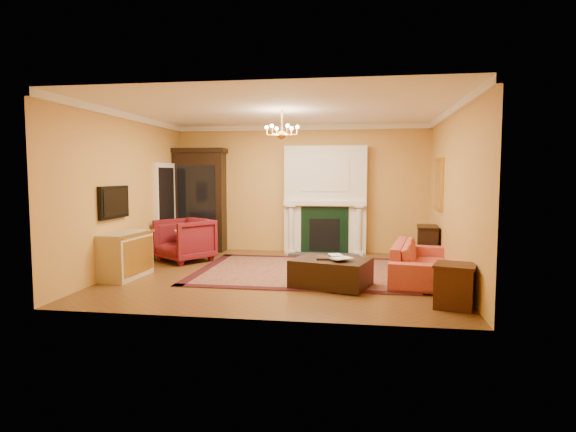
% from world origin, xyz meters
% --- Properties ---
extents(floor, '(6.00, 5.50, 0.02)m').
position_xyz_m(floor, '(0.00, 0.00, -0.01)').
color(floor, brown).
rests_on(floor, ground).
extents(ceiling, '(6.00, 5.50, 0.02)m').
position_xyz_m(ceiling, '(0.00, 0.00, 3.01)').
color(ceiling, white).
rests_on(ceiling, wall_back).
extents(wall_back, '(6.00, 0.02, 3.00)m').
position_xyz_m(wall_back, '(0.00, 2.76, 1.50)').
color(wall_back, '#CA9348').
rests_on(wall_back, floor).
extents(wall_front, '(6.00, 0.02, 3.00)m').
position_xyz_m(wall_front, '(0.00, -2.76, 1.50)').
color(wall_front, '#CA9348').
rests_on(wall_front, floor).
extents(wall_left, '(0.02, 5.50, 3.00)m').
position_xyz_m(wall_left, '(-3.01, 0.00, 1.50)').
color(wall_left, '#CA9348').
rests_on(wall_left, floor).
extents(wall_right, '(0.02, 5.50, 3.00)m').
position_xyz_m(wall_right, '(3.01, 0.00, 1.50)').
color(wall_right, '#CA9348').
rests_on(wall_right, floor).
extents(fireplace, '(1.90, 0.70, 2.50)m').
position_xyz_m(fireplace, '(0.60, 2.57, 1.19)').
color(fireplace, silver).
rests_on(fireplace, wall_back).
extents(crown_molding, '(6.00, 5.50, 0.12)m').
position_xyz_m(crown_molding, '(0.00, 0.96, 2.94)').
color(crown_molding, white).
rests_on(crown_molding, ceiling).
extents(doorway, '(0.08, 1.05, 2.10)m').
position_xyz_m(doorway, '(-2.95, 1.70, 1.05)').
color(doorway, white).
rests_on(doorway, wall_left).
extents(tv_panel, '(0.09, 0.95, 0.58)m').
position_xyz_m(tv_panel, '(-2.95, -0.60, 1.35)').
color(tv_panel, black).
rests_on(tv_panel, wall_left).
extents(gilt_mirror, '(0.06, 0.76, 1.05)m').
position_xyz_m(gilt_mirror, '(2.97, 1.40, 1.65)').
color(gilt_mirror, gold).
rests_on(gilt_mirror, wall_right).
extents(chandelier, '(0.63, 0.55, 0.53)m').
position_xyz_m(chandelier, '(-0.00, 0.00, 2.61)').
color(chandelier, gold).
rests_on(chandelier, ceiling).
extents(oriental_rug, '(4.23, 3.18, 0.02)m').
position_xyz_m(oriental_rug, '(0.46, 0.36, 0.01)').
color(oriental_rug, '#4C101A').
rests_on(oriental_rug, floor).
extents(china_cabinet, '(1.20, 0.58, 2.36)m').
position_xyz_m(china_cabinet, '(-2.40, 2.49, 1.18)').
color(china_cabinet, black).
rests_on(china_cabinet, floor).
extents(wingback_armchair, '(1.32, 1.31, 1.00)m').
position_xyz_m(wingback_armchair, '(-2.26, 1.04, 0.50)').
color(wingback_armchair, maroon).
rests_on(wingback_armchair, floor).
extents(pedestal_table, '(0.37, 0.37, 0.67)m').
position_xyz_m(pedestal_table, '(-2.30, 1.07, 0.39)').
color(pedestal_table, black).
rests_on(pedestal_table, floor).
extents(commode, '(0.58, 1.12, 0.81)m').
position_xyz_m(commode, '(-2.73, -0.67, 0.41)').
color(commode, '#BFB18B').
rests_on(commode, floor).
extents(coral_sofa, '(1.00, 2.32, 0.88)m').
position_xyz_m(coral_sofa, '(2.45, -0.03, 0.44)').
color(coral_sofa, '#C04B3C').
rests_on(coral_sofa, floor).
extents(end_table, '(0.63, 0.63, 0.58)m').
position_xyz_m(end_table, '(2.72, -1.80, 0.29)').
color(end_table, '#34190E').
rests_on(end_table, floor).
extents(console_table, '(0.46, 0.72, 0.77)m').
position_xyz_m(console_table, '(2.78, 1.47, 0.38)').
color(console_table, black).
rests_on(console_table, floor).
extents(leather_ottoman, '(1.39, 1.17, 0.45)m').
position_xyz_m(leather_ottoman, '(0.95, -0.82, 0.24)').
color(leather_ottoman, black).
rests_on(leather_ottoman, oriental_rug).
extents(ottoman_tray, '(0.50, 0.40, 0.03)m').
position_xyz_m(ottoman_tray, '(0.95, -0.76, 0.48)').
color(ottoman_tray, black).
rests_on(ottoman_tray, leather_ottoman).
extents(book_a, '(0.20, 0.09, 0.27)m').
position_xyz_m(book_a, '(0.92, -0.72, 0.63)').
color(book_a, gray).
rests_on(book_a, ottoman_tray).
extents(book_b, '(0.16, 0.20, 0.32)m').
position_xyz_m(book_b, '(1.06, -0.89, 0.66)').
color(book_b, gray).
rests_on(book_b, ottoman_tray).
extents(topiary_left, '(0.15, 0.15, 0.41)m').
position_xyz_m(topiary_left, '(-0.09, 2.53, 1.46)').
color(topiary_left, gray).
rests_on(topiary_left, fireplace).
extents(topiary_right, '(0.14, 0.14, 0.39)m').
position_xyz_m(topiary_right, '(1.30, 2.53, 1.44)').
color(topiary_right, gray).
rests_on(topiary_right, fireplace).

